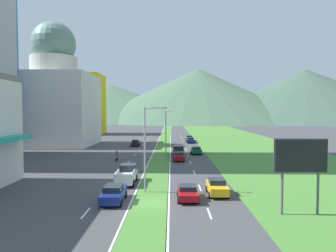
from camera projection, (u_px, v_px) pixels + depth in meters
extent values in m
plane|color=#424244|center=(150.00, 203.00, 28.67)|extent=(600.00, 600.00, 0.00)
cube|color=#477F33|center=(164.00, 141.00, 88.59)|extent=(3.20, 240.00, 0.06)
cube|color=#477F33|center=(238.00, 141.00, 88.37)|extent=(24.00, 240.00, 0.06)
cube|color=silver|center=(86.00, 213.00, 25.91)|extent=(0.16, 2.80, 0.01)
cube|color=silver|center=(107.00, 188.00, 34.49)|extent=(0.16, 2.80, 0.01)
cube|color=silver|center=(120.00, 172.00, 43.07)|extent=(0.16, 2.80, 0.01)
cube|color=silver|center=(128.00, 162.00, 51.65)|extent=(0.16, 2.80, 0.01)
cube|color=silver|center=(135.00, 155.00, 60.22)|extent=(0.16, 2.80, 0.01)
cube|color=silver|center=(139.00, 149.00, 68.80)|extent=(0.16, 2.80, 0.01)
cube|color=silver|center=(143.00, 145.00, 77.38)|extent=(0.16, 2.80, 0.01)
cube|color=silver|center=(146.00, 142.00, 85.96)|extent=(0.16, 2.80, 0.01)
cube|color=silver|center=(148.00, 139.00, 94.54)|extent=(0.16, 2.80, 0.01)
cube|color=silver|center=(150.00, 137.00, 103.12)|extent=(0.16, 2.80, 0.01)
cube|color=silver|center=(152.00, 135.00, 111.70)|extent=(0.16, 2.80, 0.01)
cube|color=silver|center=(153.00, 133.00, 120.28)|extent=(0.16, 2.80, 0.01)
cube|color=silver|center=(154.00, 131.00, 128.86)|extent=(0.16, 2.80, 0.01)
cube|color=silver|center=(209.00, 213.00, 25.79)|extent=(0.16, 2.80, 0.01)
cube|color=silver|center=(200.00, 188.00, 34.37)|extent=(0.16, 2.80, 0.01)
cube|color=silver|center=(194.00, 172.00, 42.95)|extent=(0.16, 2.80, 0.01)
cube|color=silver|center=(190.00, 162.00, 51.53)|extent=(0.16, 2.80, 0.01)
cube|color=silver|center=(188.00, 155.00, 60.11)|extent=(0.16, 2.80, 0.01)
cube|color=silver|center=(186.00, 149.00, 68.69)|extent=(0.16, 2.80, 0.01)
cube|color=silver|center=(184.00, 145.00, 77.27)|extent=(0.16, 2.80, 0.01)
cube|color=silver|center=(183.00, 142.00, 85.85)|extent=(0.16, 2.80, 0.01)
cube|color=silver|center=(182.00, 139.00, 94.43)|extent=(0.16, 2.80, 0.01)
cube|color=silver|center=(181.00, 137.00, 103.01)|extent=(0.16, 2.80, 0.01)
cube|color=silver|center=(180.00, 135.00, 111.59)|extent=(0.16, 2.80, 0.01)
cube|color=silver|center=(180.00, 133.00, 120.17)|extent=(0.16, 2.80, 0.01)
cube|color=silver|center=(179.00, 131.00, 128.74)|extent=(0.16, 2.80, 0.01)
cube|color=silver|center=(158.00, 141.00, 88.61)|extent=(0.16, 240.00, 0.01)
cube|color=silver|center=(171.00, 141.00, 88.58)|extent=(0.16, 240.00, 0.01)
cube|color=silver|center=(55.00, 110.00, 77.10)|extent=(18.62, 18.62, 17.37)
cylinder|color=beige|center=(54.00, 66.00, 76.58)|extent=(11.11, 11.11, 4.23)
sphere|color=slate|center=(54.00, 44.00, 76.33)|extent=(10.58, 10.58, 10.58)
cube|color=yellow|center=(82.00, 104.00, 113.66)|extent=(14.60, 14.60, 21.60)
cone|color=#47664C|center=(110.00, 103.00, 283.11)|extent=(194.88, 194.88, 31.92)
cone|color=#47664C|center=(198.00, 95.00, 264.69)|extent=(189.18, 189.18, 43.78)
cone|color=#3D5647|center=(305.00, 95.00, 256.79)|extent=(188.56, 188.56, 42.47)
cylinder|color=#99999E|center=(145.00, 150.00, 32.23)|extent=(0.18, 0.18, 8.82)
cylinder|color=#99999E|center=(156.00, 109.00, 32.07)|extent=(2.36, 0.21, 0.10)
ellipsoid|color=silver|center=(168.00, 111.00, 32.12)|extent=(0.56, 0.28, 0.20)
cylinder|color=#99999E|center=(166.00, 131.00, 60.39)|extent=(0.18, 0.18, 9.26)
cylinder|color=#99999E|center=(158.00, 107.00, 60.12)|extent=(2.91, 0.24, 0.10)
ellipsoid|color=silver|center=(151.00, 108.00, 60.07)|extent=(0.56, 0.28, 0.20)
cylinder|color=#4C4C51|center=(282.00, 193.00, 25.35)|extent=(0.20, 0.20, 3.57)
cylinder|color=#4C4C51|center=(318.00, 193.00, 25.31)|extent=(0.20, 0.20, 3.57)
cube|color=black|center=(301.00, 156.00, 25.08)|extent=(4.12, 0.16, 2.55)
cube|color=#4C4C51|center=(301.00, 156.00, 25.20)|extent=(4.32, 0.08, 2.75)
cube|color=maroon|center=(179.00, 156.00, 53.36)|extent=(1.76, 4.62, 0.72)
cube|color=black|center=(179.00, 153.00, 53.51)|extent=(1.51, 2.03, 0.40)
cylinder|color=black|center=(184.00, 160.00, 51.94)|extent=(0.22, 0.64, 0.64)
cylinder|color=black|center=(174.00, 160.00, 51.95)|extent=(0.22, 0.64, 0.64)
cylinder|color=black|center=(183.00, 157.00, 54.79)|extent=(0.22, 0.64, 0.64)
cylinder|color=black|center=(174.00, 157.00, 54.81)|extent=(0.22, 0.64, 0.64)
cube|color=#0C5128|center=(189.00, 138.00, 88.00)|extent=(1.76, 4.69, 0.78)
cube|color=black|center=(189.00, 136.00, 88.16)|extent=(1.51, 2.07, 0.44)
cylinder|color=black|center=(193.00, 140.00, 86.56)|extent=(0.22, 0.64, 0.64)
cylinder|color=black|center=(187.00, 140.00, 86.58)|extent=(0.22, 0.64, 0.64)
cylinder|color=black|center=(192.00, 139.00, 89.46)|extent=(0.22, 0.64, 0.64)
cylinder|color=black|center=(186.00, 139.00, 89.48)|extent=(0.22, 0.64, 0.64)
cube|color=#0C5128|center=(196.00, 151.00, 61.52)|extent=(1.89, 4.50, 0.67)
cube|color=black|center=(196.00, 148.00, 61.68)|extent=(1.63, 1.98, 0.43)
cylinder|color=black|center=(201.00, 153.00, 60.14)|extent=(0.22, 0.64, 0.64)
cylinder|color=black|center=(192.00, 153.00, 60.16)|extent=(0.22, 0.64, 0.64)
cylinder|color=black|center=(200.00, 151.00, 62.92)|extent=(0.22, 0.64, 0.64)
cylinder|color=black|center=(191.00, 151.00, 62.94)|extent=(0.22, 0.64, 0.64)
cube|color=yellow|center=(217.00, 188.00, 31.47)|extent=(1.80, 4.14, 0.77)
cube|color=black|center=(217.00, 181.00, 31.60)|extent=(1.54, 1.82, 0.50)
cylinder|color=black|center=(228.00, 195.00, 30.19)|extent=(0.22, 0.64, 0.64)
cylinder|color=black|center=(210.00, 195.00, 30.21)|extent=(0.22, 0.64, 0.64)
cylinder|color=black|center=(224.00, 189.00, 32.76)|extent=(0.22, 0.64, 0.64)
cylinder|color=black|center=(207.00, 189.00, 32.78)|extent=(0.22, 0.64, 0.64)
cube|color=navy|center=(114.00, 194.00, 29.05)|extent=(1.84, 4.74, 0.76)
cube|color=black|center=(113.00, 188.00, 28.83)|extent=(1.58, 2.09, 0.52)
cylinder|color=black|center=(108.00, 194.00, 30.55)|extent=(0.22, 0.64, 0.64)
cylinder|color=black|center=(126.00, 194.00, 30.53)|extent=(0.22, 0.64, 0.64)
cylinder|color=black|center=(101.00, 203.00, 27.61)|extent=(0.22, 0.64, 0.64)
cylinder|color=black|center=(121.00, 203.00, 27.59)|extent=(0.22, 0.64, 0.64)
cube|color=black|center=(136.00, 143.00, 75.42)|extent=(1.77, 4.42, 0.71)
cube|color=black|center=(135.00, 141.00, 75.22)|extent=(1.52, 1.94, 0.53)
cylinder|color=black|center=(133.00, 144.00, 76.82)|extent=(0.22, 0.64, 0.64)
cylinder|color=black|center=(140.00, 144.00, 76.80)|extent=(0.22, 0.64, 0.64)
cylinder|color=black|center=(131.00, 145.00, 74.08)|extent=(0.22, 0.64, 0.64)
cylinder|color=black|center=(139.00, 145.00, 74.06)|extent=(0.22, 0.64, 0.64)
cube|color=maroon|center=(188.00, 193.00, 29.76)|extent=(1.84, 4.08, 0.60)
cube|color=black|center=(188.00, 187.00, 29.89)|extent=(1.58, 1.80, 0.43)
cylinder|color=black|center=(198.00, 200.00, 28.50)|extent=(0.22, 0.64, 0.64)
cylinder|color=black|center=(179.00, 200.00, 28.52)|extent=(0.22, 0.64, 0.64)
cylinder|color=black|center=(196.00, 193.00, 31.02)|extent=(0.22, 0.64, 0.64)
cylinder|color=black|center=(178.00, 193.00, 31.04)|extent=(0.22, 0.64, 0.64)
cube|color=navy|center=(190.00, 140.00, 82.82)|extent=(1.86, 4.78, 0.67)
cube|color=black|center=(190.00, 138.00, 82.98)|extent=(1.60, 2.10, 0.46)
cylinder|color=black|center=(194.00, 142.00, 81.34)|extent=(0.22, 0.64, 0.64)
cylinder|color=black|center=(187.00, 142.00, 81.36)|extent=(0.22, 0.64, 0.64)
cylinder|color=black|center=(193.00, 141.00, 84.30)|extent=(0.22, 0.64, 0.64)
cylinder|color=black|center=(187.00, 141.00, 84.32)|extent=(0.22, 0.64, 0.64)
cube|color=#515459|center=(178.00, 151.00, 59.79)|extent=(2.00, 5.40, 0.80)
cube|color=black|center=(179.00, 148.00, 58.15)|extent=(1.84, 2.00, 0.80)
cube|color=#515459|center=(183.00, 147.00, 60.85)|extent=(0.10, 3.20, 0.44)
cube|color=#515459|center=(173.00, 147.00, 60.87)|extent=(0.10, 3.20, 0.44)
cube|color=#515459|center=(178.00, 146.00, 62.40)|extent=(1.84, 0.10, 0.44)
cylinder|color=black|center=(184.00, 154.00, 58.18)|extent=(0.26, 0.80, 0.80)
cylinder|color=black|center=(173.00, 154.00, 58.20)|extent=(0.26, 0.80, 0.80)
cylinder|color=black|center=(183.00, 152.00, 61.41)|extent=(0.26, 0.80, 0.80)
cylinder|color=black|center=(173.00, 152.00, 61.44)|extent=(0.26, 0.80, 0.80)
cube|color=silver|center=(126.00, 177.00, 36.33)|extent=(2.00, 5.40, 0.80)
cube|color=black|center=(128.00, 167.00, 37.89)|extent=(1.84, 2.00, 0.80)
cube|color=silver|center=(117.00, 173.00, 35.21)|extent=(0.10, 3.20, 0.44)
cube|color=silver|center=(133.00, 173.00, 35.19)|extent=(0.10, 3.20, 0.44)
cube|color=silver|center=(123.00, 176.00, 33.65)|extent=(1.84, 0.10, 0.44)
cylinder|color=black|center=(120.00, 177.00, 37.97)|extent=(0.26, 0.80, 0.80)
cylinder|color=black|center=(136.00, 177.00, 37.95)|extent=(0.26, 0.80, 0.80)
cylinder|color=black|center=(116.00, 183.00, 34.74)|extent=(0.26, 0.80, 0.80)
cylinder|color=black|center=(133.00, 183.00, 34.72)|extent=(0.26, 0.80, 0.80)
cylinder|color=black|center=(118.00, 158.00, 53.73)|extent=(0.10, 0.60, 0.60)
cylinder|color=black|center=(116.00, 160.00, 52.34)|extent=(0.12, 0.60, 0.60)
cube|color=maroon|center=(117.00, 158.00, 53.03)|extent=(0.20, 1.12, 0.25)
ellipsoid|color=maroon|center=(117.00, 156.00, 53.21)|extent=(0.24, 0.44, 0.24)
cube|color=#4C4C51|center=(117.00, 154.00, 52.89)|extent=(0.36, 0.28, 0.70)
sphere|color=red|center=(117.00, 151.00, 52.92)|extent=(0.26, 0.26, 0.26)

